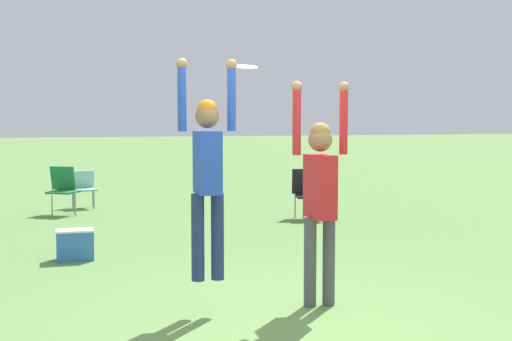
{
  "coord_description": "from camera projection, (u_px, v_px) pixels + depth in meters",
  "views": [
    {
      "loc": [
        -2.03,
        -5.99,
        1.82
      ],
      "look_at": [
        -0.11,
        0.64,
        1.3
      ],
      "focal_mm": 50.0,
      "sensor_mm": 36.0,
      "label": 1
    }
  ],
  "objects": [
    {
      "name": "ground_plane",
      "position": [
        288.0,
        318.0,
        6.44
      ],
      "size": [
        120.0,
        120.0,
        0.0
      ],
      "primitive_type": "plane",
      "color": "#608C47"
    },
    {
      "name": "camping_chair_0",
      "position": [
        83.0,
        186.0,
        14.28
      ],
      "size": [
        0.56,
        0.6,
        0.74
      ],
      "rotation": [
        0.0,
        0.0,
        3.37
      ],
      "color": "gray",
      "rests_on": "ground_plane"
    },
    {
      "name": "person_defending",
      "position": [
        320.0,
        188.0,
        6.79
      ],
      "size": [
        0.58,
        0.43,
        2.16
      ],
      "rotation": [
        0.0,
        0.0,
        -1.59
      ],
      "color": "#4C4C51",
      "rests_on": "ground_plane"
    },
    {
      "name": "cooler_box",
      "position": [
        75.0,
        245.0,
        9.06
      ],
      "size": [
        0.47,
        0.3,
        0.39
      ],
      "color": "#336BB7",
      "rests_on": "ground_plane"
    },
    {
      "name": "camping_chair_3",
      "position": [
        63.0,
        186.0,
        13.27
      ],
      "size": [
        0.66,
        0.72,
        0.9
      ],
      "rotation": [
        0.0,
        0.0,
        2.61
      ],
      "color": "gray",
      "rests_on": "ground_plane"
    },
    {
      "name": "frisbee",
      "position": [
        243.0,
        67.0,
        6.69
      ],
      "size": [
        0.28,
        0.27,
        0.06
      ],
      "color": "white"
    },
    {
      "name": "person_jumping",
      "position": [
        207.0,
        165.0,
        6.49
      ],
      "size": [
        0.56,
        0.41,
        2.03
      ],
      "rotation": [
        0.0,
        0.0,
        1.55
      ],
      "color": "navy",
      "rests_on": "ground_plane"
    },
    {
      "name": "camping_chair_1",
      "position": [
        309.0,
        190.0,
        12.77
      ],
      "size": [
        0.62,
        0.67,
        0.89
      ],
      "rotation": [
        0.0,
        0.0,
        2.9
      ],
      "color": "gray",
      "rests_on": "ground_plane"
    }
  ]
}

